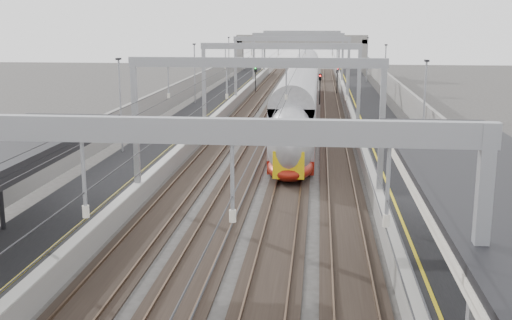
# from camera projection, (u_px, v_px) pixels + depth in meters

# --- Properties ---
(platform_left) EXTENTS (4.00, 120.00, 1.00)m
(platform_left) POSITION_uv_depth(u_px,v_px,m) (192.00, 123.00, 56.50)
(platform_left) COLOR black
(platform_left) RESTS_ON ground
(platform_right) EXTENTS (4.00, 120.00, 1.00)m
(platform_right) POSITION_uv_depth(u_px,v_px,m) (375.00, 126.00, 54.96)
(platform_right) COLOR black
(platform_right) RESTS_ON ground
(tracks) EXTENTS (11.40, 140.00, 0.20)m
(tracks) POSITION_uv_depth(u_px,v_px,m) (282.00, 130.00, 55.82)
(tracks) COLOR black
(tracks) RESTS_ON ground
(overhead_line) EXTENTS (13.00, 140.00, 6.60)m
(overhead_line) POSITION_uv_depth(u_px,v_px,m) (287.00, 55.00, 60.95)
(overhead_line) COLOR gray
(overhead_line) RESTS_ON platform_left
(overbridge) EXTENTS (22.00, 2.20, 6.90)m
(overbridge) POSITION_uv_depth(u_px,v_px,m) (302.00, 44.00, 108.15)
(overbridge) COLOR gray
(overbridge) RESTS_ON ground
(wall_left) EXTENTS (0.30, 120.00, 3.20)m
(wall_left) POSITION_uv_depth(u_px,v_px,m) (156.00, 110.00, 56.57)
(wall_left) COLOR gray
(wall_left) RESTS_ON ground
(wall_right) EXTENTS (0.30, 120.00, 3.20)m
(wall_right) POSITION_uv_depth(u_px,v_px,m) (414.00, 114.00, 54.41)
(wall_right) COLOR gray
(wall_right) RESTS_ON ground
(train) EXTENTS (2.86, 52.14, 4.52)m
(train) POSITION_uv_depth(u_px,v_px,m) (301.00, 99.00, 59.67)
(train) COLOR maroon
(train) RESTS_ON ground
(signal_green) EXTENTS (0.32, 0.32, 3.48)m
(signal_green) POSITION_uv_depth(u_px,v_px,m) (256.00, 74.00, 83.63)
(signal_green) COLOR black
(signal_green) RESTS_ON ground
(signal_red_near) EXTENTS (0.32, 0.32, 3.48)m
(signal_red_near) POSITION_uv_depth(u_px,v_px,m) (320.00, 83.00, 72.34)
(signal_red_near) COLOR black
(signal_red_near) RESTS_ON ground
(signal_red_far) EXTENTS (0.32, 0.32, 3.48)m
(signal_red_far) POSITION_uv_depth(u_px,v_px,m) (337.00, 75.00, 82.41)
(signal_red_far) COLOR black
(signal_red_far) RESTS_ON ground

